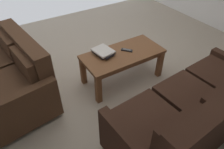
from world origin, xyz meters
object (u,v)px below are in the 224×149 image
(sofa_main, at_px, (197,112))
(loveseat_near, at_px, (11,77))
(coffee_table, at_px, (123,57))
(book_stack, at_px, (103,52))
(tv_remote, at_px, (127,50))

(sofa_main, xyz_separation_m, loveseat_near, (1.54, -1.64, -0.01))
(coffee_table, distance_m, book_stack, 0.29)
(sofa_main, relative_size, loveseat_near, 1.31)
(coffee_table, xyz_separation_m, book_stack, (0.24, -0.11, 0.11))
(tv_remote, bearing_deg, sofa_main, 91.55)
(coffee_table, height_order, book_stack, book_stack)
(sofa_main, height_order, coffee_table, sofa_main)
(sofa_main, bearing_deg, coffee_table, -84.76)
(loveseat_near, bearing_deg, tv_remote, 164.86)
(sofa_main, bearing_deg, book_stack, -75.09)
(coffee_table, bearing_deg, loveseat_near, -16.46)
(loveseat_near, relative_size, coffee_table, 1.29)
(sofa_main, height_order, tv_remote, sofa_main)
(book_stack, bearing_deg, coffee_table, 155.26)
(tv_remote, bearing_deg, book_stack, -16.92)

